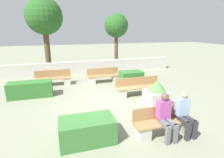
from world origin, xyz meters
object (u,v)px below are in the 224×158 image
Objects in this scene: bench_left_side at (53,80)px; person_seated_man at (166,114)px; bench_front at (163,124)px; person_seated_woman at (185,112)px; planter_corner_left at (156,93)px; tree_center_left at (116,26)px; tree_leftmost at (44,17)px; bench_back at (104,77)px; bench_right_side at (138,88)px.

person_seated_man is at bearing -57.82° from bench_left_side.
bench_left_side is at bearing 118.57° from bench_front.
bench_left_side is 1.50× the size of person_seated_woman.
planter_corner_left is at bearing 80.45° from person_seated_woman.
tree_leftmost is at bearing 176.53° from tree_center_left.
tree_leftmost reaches higher than person_seated_man.
planter_corner_left is 7.76m from tree_center_left.
tree_leftmost reaches higher than person_seated_woman.
bench_front is at bearing -56.95° from bench_left_side.
bench_front and bench_left_side have the same top height.
bench_back is (2.83, -0.27, -0.00)m from bench_left_side.
bench_left_side is 2.84m from bench_back.
bench_front is 3.22m from bench_right_side.
bench_back is 3.87m from planter_corner_left.
bench_left_side is 7.17m from person_seated_woman.
person_seated_man is at bearing 179.70° from person_seated_woman.
planter_corner_left reaches higher than bench_back.
bench_front is 5.66m from bench_back.
tree_center_left is at bearing -3.47° from tree_leftmost.
bench_left_side is at bearing 137.11° from planter_corner_left.
bench_right_side is 1.17m from planter_corner_left.
tree_center_left is at bearing 85.24° from planter_corner_left.
bench_back is at bearing -50.91° from tree_leftmost.
tree_center_left reaches higher than person_seated_man.
bench_back is (-0.40, 5.65, 0.00)m from bench_front.
bench_right_side is 0.52× the size of tree_center_left.
planter_corner_left is (0.96, 2.03, 0.16)m from bench_front.
person_seated_man reaches higher than planter_corner_left.
planter_corner_left is at bearing -94.76° from tree_center_left.
bench_back is at bearing 94.01° from bench_front.
bench_left_side is at bearing 175.52° from bench_back.
bench_right_side is (0.67, 3.15, 0.01)m from bench_front.
bench_right_side is (3.90, -2.76, 0.01)m from bench_left_side.
bench_left_side is 5.08m from tree_leftmost.
bench_right_side is 0.42× the size of tree_leftmost.
person_seated_woman is at bearing -66.71° from tree_leftmost.
bench_front is 0.97× the size of bench_back.
planter_corner_left is (4.18, -3.89, 0.16)m from bench_left_side.
bench_back is at bearing 93.49° from person_seated_man.
bench_back is 0.36× the size of tree_leftmost.
tree_center_left is (1.61, 9.40, 2.51)m from person_seated_man.
bench_back is 1.42× the size of person_seated_man.
tree_center_left is (0.60, 7.23, 2.75)m from planter_corner_left.
bench_left_side is 1.04× the size of bench_back.
person_seated_woman is 0.25× the size of tree_leftmost.
bench_right_side is 3.32m from person_seated_woman.
tree_center_left reaches higher than person_seated_woman.
bench_left_side is 6.52m from tree_center_left.
bench_front is 0.43m from person_seated_man.
person_seated_woman reaches higher than bench_front.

